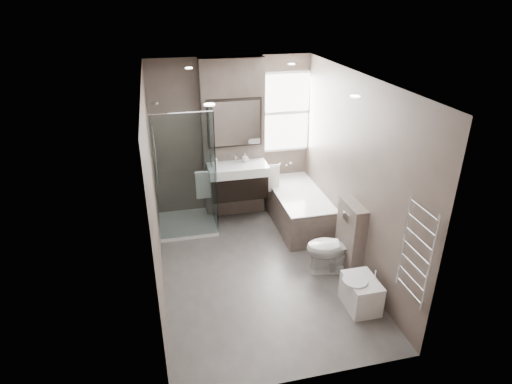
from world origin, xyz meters
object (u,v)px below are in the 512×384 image
object	(u,v)px
vanity	(238,180)
bidet	(361,293)
bathtub	(298,206)
toilet	(333,248)

from	to	relation	value
vanity	bidet	distance (m)	2.71
vanity	bidet	xyz separation A→B (m)	(1.01, -2.46, -0.53)
bathtub	toilet	world-z (taller)	toilet
vanity	bathtub	world-z (taller)	vanity
vanity	toilet	distance (m)	1.97
bathtub	bidet	bearing A→B (deg)	-87.60
vanity	bidet	size ratio (longest dim) A/B	1.84
vanity	bidet	world-z (taller)	vanity
vanity	bathtub	bearing A→B (deg)	-19.37
vanity	bidet	bearing A→B (deg)	-67.59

